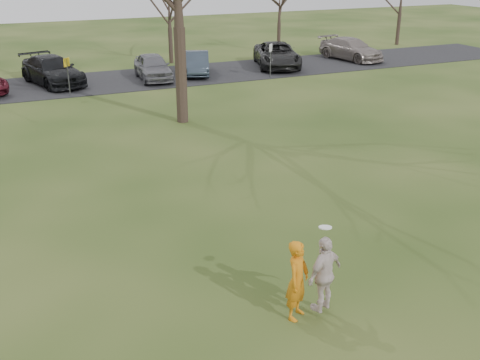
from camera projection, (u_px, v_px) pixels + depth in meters
name	position (u px, v px, depth m)	size (l,w,h in m)	color
ground	(314.00, 307.00, 12.20)	(120.00, 120.00, 0.00)	#1E380F
parking_strip	(98.00, 82.00, 33.39)	(62.00, 6.50, 0.04)	black
player_defender	(298.00, 280.00, 11.55)	(0.65, 0.43, 1.78)	orange
car_3	(52.00, 70.00, 32.60)	(2.23, 5.49, 1.59)	black
car_4	(153.00, 67.00, 33.85)	(1.81, 4.50, 1.53)	slate
car_5	(197.00, 63.00, 35.32)	(1.48, 4.24, 1.40)	#2D3843
car_6	(277.00, 55.00, 37.62)	(2.65, 5.74, 1.60)	black
car_7	(351.00, 49.00, 40.21)	(2.12, 5.21, 1.51)	gray
catching_play	(325.00, 274.00, 11.60)	(1.08, 0.75, 1.92)	beige
sign_yellow	(67.00, 70.00, 29.56)	(0.35, 0.35, 2.08)	#47474C
sign_white	(271.00, 55.00, 34.07)	(0.35, 0.35, 2.08)	#47474C
small_tree_row	(143.00, 5.00, 37.88)	(55.00, 5.90, 8.50)	#352821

